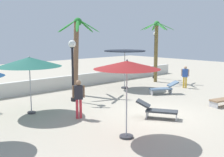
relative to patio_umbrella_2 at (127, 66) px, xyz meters
name	(u,v)px	position (x,y,z in m)	size (l,w,h in m)	color
ground_plane	(155,115)	(3.09, 1.14, -2.64)	(56.00, 56.00, 0.00)	#B2A893
boundary_wall	(58,83)	(3.09, 9.60, -2.20)	(25.20, 0.30, 0.88)	silver
patio_umbrella_2	(127,66)	(0.00, 0.00, 0.00)	(2.38, 2.38, 2.89)	#333338
patio_umbrella_3	(29,62)	(-1.05, 5.33, -0.16)	(3.01, 3.01, 2.76)	#333338
patio_umbrella_4	(125,52)	(6.82, 6.81, -0.11)	(2.88, 2.88, 2.78)	#333338
palm_tree_0	(156,43)	(10.63, 7.05, 0.44)	(2.75, 2.60, 4.85)	brown
palm_tree_1	(77,47)	(3.12, 7.37, 0.37)	(2.81, 2.56, 4.80)	brown
lamp_post_0	(72,61)	(1.88, 6.05, -0.32)	(0.42, 0.42, 3.46)	black
lamp_post_2	(155,53)	(12.03, 8.30, -0.40)	(0.32, 0.32, 4.01)	black
lounge_chair_1	(164,88)	(7.24, 3.69, -2.24)	(1.87, 1.40, 0.82)	#B7B7BC
lounge_chair_2	(157,110)	(2.72, 0.74, -2.24)	(1.42, 1.87, 0.82)	#B7B7BC
guest_0	(79,95)	(0.15, 3.13, -1.57)	(0.49, 0.39, 1.75)	#D8333F
guest_1	(185,75)	(10.05, 3.96, -1.70)	(0.37, 0.52, 1.57)	gold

